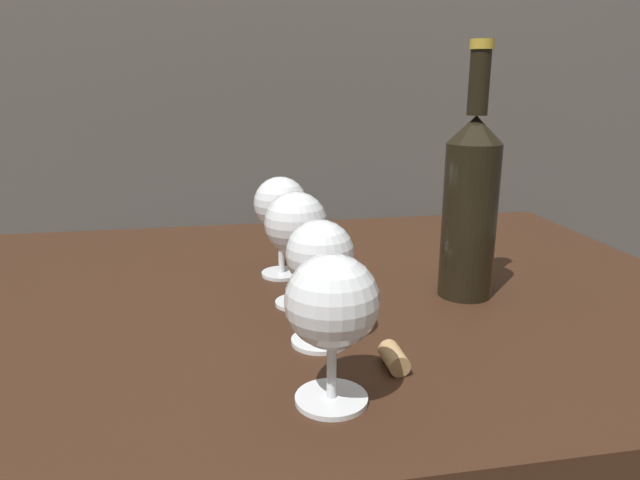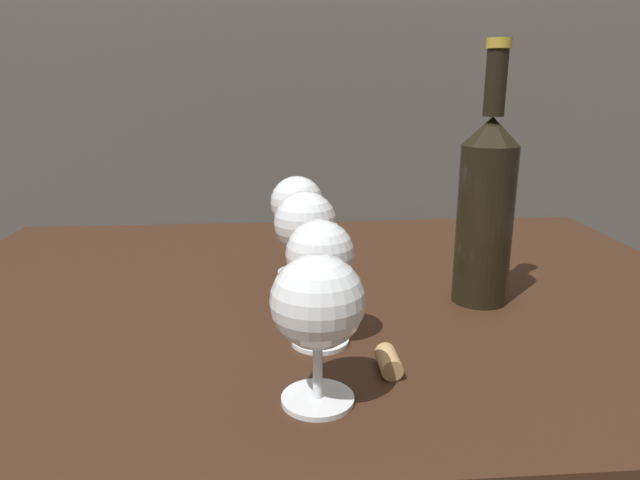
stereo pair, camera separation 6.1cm
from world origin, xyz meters
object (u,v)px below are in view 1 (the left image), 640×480
wine_glass_amber (296,226)px  wine_glass_merlot (280,206)px  wine_glass_rose (332,305)px  cork (394,358)px  wine_bottle (470,203)px  wine_glass_pinot (320,258)px

wine_glass_amber → wine_glass_merlot: 0.12m
wine_glass_rose → cork: wine_glass_rose is taller
wine_glass_amber → wine_bottle: 0.23m
wine_glass_rose → wine_bottle: bearing=44.8°
wine_glass_rose → wine_glass_pinot: bearing=84.6°
wine_glass_pinot → wine_glass_amber: size_ratio=0.94×
wine_glass_rose → wine_glass_pinot: (0.01, 0.12, 0.00)m
wine_glass_pinot → wine_glass_amber: 0.12m
wine_glass_merlot → wine_bottle: bearing=-27.8°
wine_glass_rose → wine_glass_amber: (0.00, 0.24, 0.01)m
wine_bottle → wine_glass_pinot: bearing=-153.4°
wine_glass_rose → wine_glass_pinot: same height
wine_bottle → cork: size_ratio=7.89×
wine_glass_amber → wine_bottle: bearing=-1.5°
wine_glass_pinot → wine_glass_merlot: wine_glass_merlot is taller
wine_glass_amber → wine_glass_merlot: same height
wine_glass_merlot → wine_glass_pinot: bearing=-86.2°
wine_glass_rose → wine_bottle: size_ratio=0.42×
wine_bottle → cork: wine_bottle is taller
wine_glass_merlot → wine_glass_rose: bearing=-89.4°
cork → wine_glass_amber: bearing=111.5°
wine_bottle → wine_glass_rose: bearing=-135.2°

